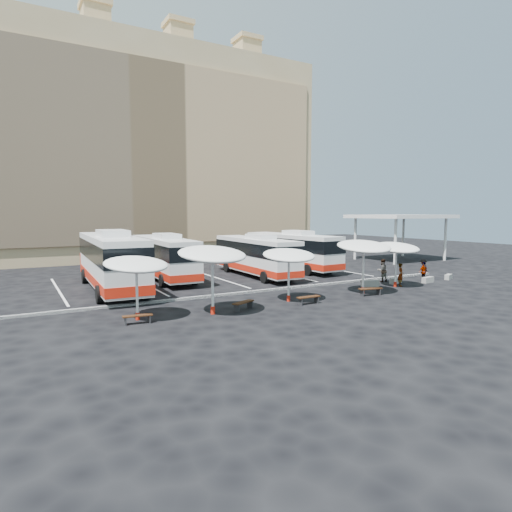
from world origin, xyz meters
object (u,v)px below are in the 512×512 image
wood_bench_1 (243,304)px  passenger_3 (423,269)px  bus_1 (164,256)px  conc_bench_3 (449,277)px  wood_bench_0 (138,317)px  conc_bench_2 (428,280)px  bus_3 (291,250)px  wood_bench_3 (370,290)px  sunshade_0 (136,265)px  wood_bench_2 (308,298)px  bus_2 (255,254)px  passenger_2 (424,272)px  conc_bench_0 (370,283)px  passenger_0 (401,275)px  passenger_1 (382,270)px  sunshade_4 (396,248)px  conc_bench_1 (395,281)px  bus_0 (111,259)px  sunshade_2 (289,256)px  sunshade_3 (364,247)px  sunshade_1 (212,255)px

wood_bench_1 → passenger_3: passenger_3 is taller
bus_1 → conc_bench_3: (20.04, -11.69, -1.72)m
wood_bench_0 → conc_bench_2: 22.76m
bus_3 → wood_bench_3: size_ratio=7.24×
sunshade_0 → wood_bench_2: bearing=-7.2°
bus_2 → sunshade_0: bearing=-139.2°
wood_bench_2 → passenger_2: size_ratio=0.96×
bus_2 → conc_bench_0: (4.68, -8.81, -1.61)m
passenger_0 → passenger_1: (0.36, 2.15, 0.05)m
conc_bench_3 → bus_1: bearing=149.8°
sunshade_4 → conc_bench_1: (1.22, 1.08, -2.65)m
wood_bench_0 → conc_bench_0: (17.53, 2.22, -0.09)m
wood_bench_2 → passenger_2: (12.71, 2.14, 0.43)m
sunshade_4 → wood_bench_0: sunshade_4 is taller
wood_bench_3 → passenger_2: 7.89m
bus_0 → bus_2: bus_0 is taller
conc_bench_2 → wood_bench_1: bearing=-175.9°
bus_2 → bus_3: bearing=22.2°
conc_bench_1 → passenger_2: (2.41, -0.60, 0.57)m
sunshade_4 → passenger_2: bearing=7.5°
wood_bench_2 → conc_bench_2: 12.90m
bus_3 → sunshade_2: size_ratio=3.09×
conc_bench_3 → passenger_0: size_ratio=0.63×
wood_bench_2 → passenger_0: 9.81m
sunshade_0 → wood_bench_2: size_ratio=2.58×
bus_0 → bus_3: (17.05, 2.67, -0.24)m
wood_bench_1 → conc_bench_1: wood_bench_1 is taller
bus_1 → wood_bench_1: 13.26m
bus_1 → conc_bench_1: bearing=-34.7°
passenger_0 → passenger_2: size_ratio=1.08×
wood_bench_3 → passenger_3: passenger_3 is taller
sunshade_3 → conc_bench_1: sunshade_3 is taller
bus_0 → passenger_2: (21.86, -8.55, -1.38)m
conc_bench_0 → conc_bench_2: size_ratio=1.11×
bus_2 → conc_bench_2: bearing=-42.8°
wood_bench_0 → passenger_1: bearing=9.6°
bus_1 → passenger_3: bearing=-26.2°
sunshade_1 → wood_bench_1: sunshade_1 is taller
bus_2 → passenger_2: 13.59m
bus_3 → bus_1: bearing=174.6°
bus_2 → passenger_3: bearing=-32.6°
conc_bench_1 → sunshade_0: bearing=-175.7°
passenger_1 → passenger_2: size_ratio=1.14×
sunshade_2 → bus_0: bearing=132.2°
sunshade_3 → passenger_2: bearing=9.3°
sunshade_4 → wood_bench_2: size_ratio=2.64×
sunshade_1 → sunshade_2: 5.44m
bus_3 → conc_bench_0: bus_3 is taller
passenger_0 → bus_2: bearing=72.4°
sunshade_2 → wood_bench_3: bearing=-11.2°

